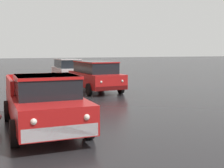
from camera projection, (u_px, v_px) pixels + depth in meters
name	position (u px, v px, depth m)	size (l,w,h in m)	color
snow_bank_along_left_kerb	(77.00, 71.00, 29.85)	(1.80, 1.44, 0.89)	white
snow_bank_far_right_pile	(108.00, 77.00, 23.98)	(2.88, 1.05, 0.72)	white
pickup_truck_red_approaching_near_lane	(44.00, 102.00, 9.40)	(2.30, 5.31, 1.76)	red
suv_red_parked_kerbside_close	(95.00, 75.00, 18.32)	(2.22, 4.82, 1.82)	red
suv_white_parked_kerbside_mid	(67.00, 69.00, 23.80)	(2.21, 4.79, 1.82)	silver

